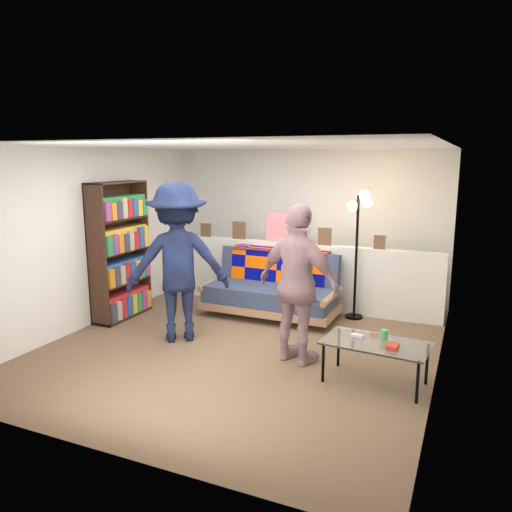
{
  "coord_description": "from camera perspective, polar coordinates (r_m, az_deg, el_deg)",
  "views": [
    {
      "loc": [
        2.49,
        -5.27,
        2.28
      ],
      "look_at": [
        0.0,
        0.4,
        1.05
      ],
      "focal_mm": 35.0,
      "sensor_mm": 36.0,
      "label": 1
    }
  ],
  "objects": [
    {
      "name": "bookshelf",
      "position": [
        7.35,
        -15.3,
        0.08
      ],
      "size": [
        0.32,
        0.97,
        1.95
      ],
      "color": "black",
      "rests_on": "ground"
    },
    {
      "name": "ledge_decor",
      "position": [
        7.63,
        2.61,
        2.92
      ],
      "size": [
        2.97,
        0.02,
        0.45
      ],
      "color": "brown",
      "rests_on": "half_wall_ledge"
    },
    {
      "name": "ground",
      "position": [
        6.26,
        -1.49,
        -10.14
      ],
      "size": [
        5.0,
        5.0,
        0.0
      ],
      "primitive_type": "plane",
      "color": "brown",
      "rests_on": "ground"
    },
    {
      "name": "person_left",
      "position": [
        6.28,
        -8.91,
        -0.75
      ],
      "size": [
        1.47,
        1.33,
        1.98
      ],
      "primitive_type": "imported",
      "rotation": [
        0.0,
        0.0,
        3.75
      ],
      "color": "black",
      "rests_on": "ground"
    },
    {
      "name": "floor_lamp",
      "position": [
        7.13,
        11.7,
        3.11
      ],
      "size": [
        0.38,
        0.34,
        1.83
      ],
      "color": "black",
      "rests_on": "ground"
    },
    {
      "name": "coffee_table",
      "position": [
        5.27,
        13.6,
        -9.88
      ],
      "size": [
        1.1,
        0.67,
        0.54
      ],
      "color": "black",
      "rests_on": "ground"
    },
    {
      "name": "room_shell",
      "position": [
        6.28,
        0.26,
        5.68
      ],
      "size": [
        4.6,
        5.05,
        2.45
      ],
      "color": "silver",
      "rests_on": "ground"
    },
    {
      "name": "person_right",
      "position": [
        5.52,
        4.89,
        -3.31
      ],
      "size": [
        1.14,
        0.75,
        1.8
      ],
      "primitive_type": "imported",
      "rotation": [
        0.0,
        0.0,
        2.82
      ],
      "color": "#D18796",
      "rests_on": "ground"
    },
    {
      "name": "half_wall_ledge",
      "position": [
        7.7,
        4.19,
        -2.15
      ],
      "size": [
        4.45,
        0.15,
        1.0
      ],
      "primitive_type": "cube",
      "color": "silver",
      "rests_on": "ground"
    },
    {
      "name": "futon_sofa",
      "position": [
        7.27,
        1.95,
        -3.83
      ],
      "size": [
        1.96,
        0.97,
        0.84
      ],
      "color": "#A2734E",
      "rests_on": "ground"
    }
  ]
}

